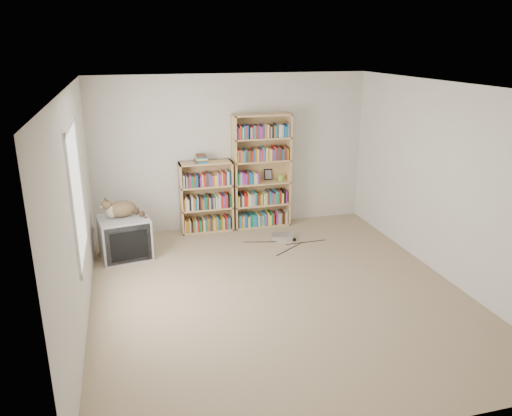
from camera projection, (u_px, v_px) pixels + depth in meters
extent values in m
cube|color=tan|center=(277.00, 292.00, 6.22)|extent=(4.50, 5.00, 0.01)
cube|color=beige|center=(233.00, 152.00, 8.12)|extent=(4.50, 0.02, 2.50)
cube|color=beige|center=(385.00, 296.00, 3.53)|extent=(4.50, 0.02, 2.50)
cube|color=beige|center=(76.00, 212.00, 5.27)|extent=(0.02, 5.00, 2.50)
cube|color=beige|center=(447.00, 183.00, 6.38)|extent=(0.02, 5.00, 2.50)
cube|color=white|center=(281.00, 86.00, 5.43)|extent=(4.50, 5.00, 0.02)
cube|color=white|center=(77.00, 193.00, 5.41)|extent=(0.02, 1.22, 1.52)
cube|color=#A6A6A9|center=(125.00, 237.00, 7.15)|extent=(0.77, 0.72, 0.59)
cube|color=black|center=(129.00, 244.00, 6.90)|extent=(0.62, 0.13, 0.55)
cube|color=black|center=(129.00, 246.00, 6.89)|extent=(0.50, 0.09, 0.41)
cube|color=black|center=(123.00, 235.00, 7.27)|extent=(0.46, 0.40, 0.36)
ellipsoid|color=#392617|center=(121.00, 209.00, 7.08)|extent=(0.48, 0.37, 0.23)
ellipsoid|color=#392617|center=(129.00, 208.00, 7.13)|extent=(0.24, 0.25, 0.17)
ellipsoid|color=#C2AB8C|center=(112.00, 211.00, 7.00)|extent=(0.20, 0.20, 0.19)
ellipsoid|color=#392617|center=(106.00, 205.00, 6.95)|extent=(0.18, 0.17, 0.14)
sphere|color=beige|center=(102.00, 207.00, 6.93)|extent=(0.07, 0.07, 0.06)
cone|color=black|center=(107.00, 201.00, 6.90)|extent=(0.07, 0.08, 0.07)
cone|color=black|center=(105.00, 199.00, 6.97)|extent=(0.07, 0.08, 0.07)
cube|color=tan|center=(235.00, 173.00, 8.07)|extent=(0.03, 0.30, 1.88)
cube|color=tan|center=(288.00, 170.00, 8.29)|extent=(0.02, 0.30, 1.88)
cube|color=tan|center=(260.00, 170.00, 8.30)|extent=(0.94, 0.03, 1.88)
cube|color=tan|center=(262.00, 115.00, 7.88)|extent=(0.94, 0.30, 0.02)
cube|color=tan|center=(262.00, 224.00, 8.47)|extent=(0.94, 0.30, 0.03)
cube|color=tan|center=(262.00, 204.00, 8.35)|extent=(0.94, 0.30, 0.03)
cube|color=tan|center=(262.00, 182.00, 8.24)|extent=(0.94, 0.30, 0.02)
cube|color=tan|center=(262.00, 160.00, 8.12)|extent=(0.94, 0.30, 0.02)
cube|color=tan|center=(262.00, 138.00, 8.00)|extent=(0.94, 0.30, 0.02)
cube|color=red|center=(262.00, 219.00, 8.44)|extent=(0.86, 0.24, 0.19)
cube|color=#18569F|center=(262.00, 198.00, 8.32)|extent=(0.86, 0.24, 0.19)
cube|color=#14753A|center=(262.00, 176.00, 8.20)|extent=(0.86, 0.24, 0.19)
cube|color=beige|center=(262.00, 154.00, 8.08)|extent=(0.86, 0.24, 0.19)
cube|color=black|center=(262.00, 131.00, 7.97)|extent=(0.86, 0.24, 0.19)
cube|color=tan|center=(181.00, 199.00, 7.96)|extent=(0.02, 0.30, 1.16)
cube|color=tan|center=(231.00, 195.00, 8.16)|extent=(0.02, 0.30, 1.16)
cube|color=tan|center=(205.00, 194.00, 8.19)|extent=(0.84, 0.03, 1.16)
cube|color=tan|center=(205.00, 163.00, 7.89)|extent=(0.84, 0.30, 0.02)
cube|color=tan|center=(208.00, 230.00, 8.24)|extent=(0.84, 0.30, 0.03)
cube|color=tan|center=(207.00, 208.00, 8.12)|extent=(0.84, 0.30, 0.03)
cube|color=tan|center=(206.00, 186.00, 8.00)|extent=(0.84, 0.30, 0.02)
cube|color=red|center=(207.00, 223.00, 8.21)|extent=(0.76, 0.24, 0.19)
cube|color=#18569F|center=(207.00, 202.00, 8.09)|extent=(0.76, 0.24, 0.19)
cube|color=#14753A|center=(206.00, 179.00, 7.97)|extent=(0.76, 0.24, 0.19)
cube|color=red|center=(201.00, 158.00, 7.84)|extent=(0.18, 0.23, 0.12)
cylinder|color=#7ABB35|center=(281.00, 177.00, 8.30)|extent=(0.09, 0.09, 0.10)
cube|color=black|center=(268.00, 174.00, 8.33)|extent=(0.14, 0.05, 0.18)
cube|color=silver|center=(282.00, 237.00, 7.86)|extent=(0.39, 0.34, 0.08)
cube|color=silver|center=(94.00, 230.00, 7.36)|extent=(0.01, 0.08, 0.13)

